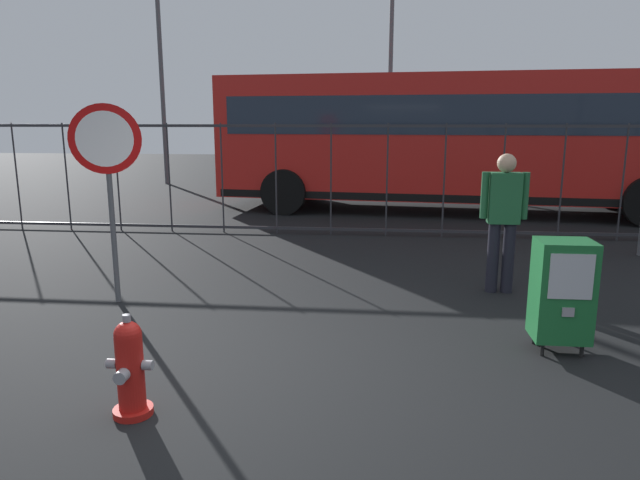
{
  "coord_description": "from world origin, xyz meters",
  "views": [
    {
      "loc": [
        0.87,
        -4.24,
        2.05
      ],
      "look_at": [
        0.3,
        1.2,
        0.9
      ],
      "focal_mm": 32.08,
      "sensor_mm": 36.0,
      "label": 1
    }
  ],
  "objects_px": {
    "stop_sign": "(107,162)",
    "street_light_near_right": "(159,29)",
    "street_light_far_left": "(391,62)",
    "fire_hydrant": "(130,368)",
    "newspaper_box_primary": "(562,290)",
    "bus_near": "(456,136)",
    "pedestrian": "(503,215)"
  },
  "relations": [
    {
      "from": "fire_hydrant",
      "to": "street_light_far_left",
      "type": "xyz_separation_m",
      "value": [
        1.98,
        15.29,
        3.5
      ]
    },
    {
      "from": "pedestrian",
      "to": "bus_near",
      "type": "distance_m",
      "value": 6.39
    },
    {
      "from": "stop_sign",
      "to": "street_light_far_left",
      "type": "xyz_separation_m",
      "value": [
        3.24,
        12.84,
        2.25
      ]
    },
    {
      "from": "fire_hydrant",
      "to": "bus_near",
      "type": "relative_size",
      "value": 0.07
    },
    {
      "from": "street_light_far_left",
      "to": "bus_near",
      "type": "bearing_deg",
      "value": -75.83
    },
    {
      "from": "fire_hydrant",
      "to": "stop_sign",
      "type": "height_order",
      "value": "stop_sign"
    },
    {
      "from": "pedestrian",
      "to": "bus_near",
      "type": "xyz_separation_m",
      "value": [
        0.22,
        6.34,
        0.76
      ]
    },
    {
      "from": "pedestrian",
      "to": "street_light_far_left",
      "type": "bearing_deg",
      "value": 95.73
    },
    {
      "from": "bus_near",
      "to": "stop_sign",
      "type": "bearing_deg",
      "value": -117.08
    },
    {
      "from": "pedestrian",
      "to": "bus_near",
      "type": "height_order",
      "value": "bus_near"
    },
    {
      "from": "newspaper_box_primary",
      "to": "street_light_near_right",
      "type": "xyz_separation_m",
      "value": [
        -8.56,
        13.01,
        4.24
      ]
    },
    {
      "from": "street_light_near_right",
      "to": "street_light_far_left",
      "type": "height_order",
      "value": "street_light_near_right"
    },
    {
      "from": "fire_hydrant",
      "to": "bus_near",
      "type": "height_order",
      "value": "bus_near"
    },
    {
      "from": "street_light_near_right",
      "to": "fire_hydrant",
      "type": "bearing_deg",
      "value": -70.25
    },
    {
      "from": "bus_near",
      "to": "street_light_near_right",
      "type": "xyz_separation_m",
      "value": [
        -8.61,
        4.87,
        3.1
      ]
    },
    {
      "from": "bus_near",
      "to": "street_light_near_right",
      "type": "bearing_deg",
      "value": 156.36
    },
    {
      "from": "stop_sign",
      "to": "fire_hydrant",
      "type": "bearing_deg",
      "value": -62.78
    },
    {
      "from": "pedestrian",
      "to": "street_light_near_right",
      "type": "distance_m",
      "value": 14.52
    },
    {
      "from": "stop_sign",
      "to": "street_light_near_right",
      "type": "xyz_separation_m",
      "value": [
        -3.95,
        12.07,
        3.21
      ]
    },
    {
      "from": "fire_hydrant",
      "to": "pedestrian",
      "type": "height_order",
      "value": "pedestrian"
    },
    {
      "from": "newspaper_box_primary",
      "to": "street_light_far_left",
      "type": "bearing_deg",
      "value": 95.67
    },
    {
      "from": "bus_near",
      "to": "street_light_near_right",
      "type": "height_order",
      "value": "street_light_near_right"
    },
    {
      "from": "newspaper_box_primary",
      "to": "stop_sign",
      "type": "distance_m",
      "value": 4.81
    },
    {
      "from": "fire_hydrant",
      "to": "newspaper_box_primary",
      "type": "xyz_separation_m",
      "value": [
        3.34,
        1.51,
        0.22
      ]
    },
    {
      "from": "fire_hydrant",
      "to": "pedestrian",
      "type": "distance_m",
      "value": 4.63
    },
    {
      "from": "fire_hydrant",
      "to": "street_light_far_left",
      "type": "relative_size",
      "value": 0.11
    },
    {
      "from": "stop_sign",
      "to": "bus_near",
      "type": "distance_m",
      "value": 8.58
    },
    {
      "from": "street_light_far_left",
      "to": "newspaper_box_primary",
      "type": "bearing_deg",
      "value": -84.33
    },
    {
      "from": "stop_sign",
      "to": "pedestrian",
      "type": "xyz_separation_m",
      "value": [
        4.44,
        0.86,
        -0.65
      ]
    },
    {
      "from": "newspaper_box_primary",
      "to": "pedestrian",
      "type": "distance_m",
      "value": 1.85
    },
    {
      "from": "bus_near",
      "to": "street_light_near_right",
      "type": "relative_size",
      "value": 1.27
    },
    {
      "from": "street_light_far_left",
      "to": "fire_hydrant",
      "type": "bearing_deg",
      "value": -97.37
    }
  ]
}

